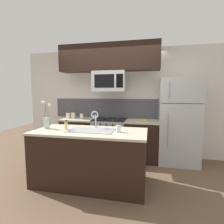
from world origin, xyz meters
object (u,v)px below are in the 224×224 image
(storage_jar_tall, at_px, (68,115))
(flower_vase, at_px, (47,121))
(refrigerator, at_px, (178,121))
(storage_jar_medium, at_px, (73,115))
(microwave, at_px, (110,82))
(banana_bunch, at_px, (143,120))
(storage_jar_short, at_px, (82,116))
(dish_soap_bottle, at_px, (66,125))
(drinking_glass, at_px, (118,129))
(stove_range, at_px, (110,138))
(sink_faucet, at_px, (95,117))

(storage_jar_tall, height_order, flower_vase, flower_vase)
(refrigerator, height_order, storage_jar_medium, refrigerator)
(microwave, height_order, flower_vase, microwave)
(refrigerator, distance_m, storage_jar_medium, 2.46)
(storage_jar_tall, distance_m, banana_bunch, 1.83)
(storage_jar_tall, bearing_deg, flower_vase, -80.53)
(storage_jar_short, relative_size, dish_soap_bottle, 0.91)
(storage_jar_medium, relative_size, drinking_glass, 1.50)
(refrigerator, relative_size, dish_soap_bottle, 11.17)
(dish_soap_bottle, height_order, drinking_glass, dish_soap_bottle)
(stove_range, distance_m, microwave, 1.33)
(sink_faucet, distance_m, flower_vase, 0.85)
(drinking_glass, bearing_deg, dish_soap_bottle, 179.07)
(banana_bunch, xyz_separation_m, dish_soap_bottle, (-1.25, -1.20, 0.05))
(storage_jar_tall, distance_m, storage_jar_short, 0.36)
(stove_range, xyz_separation_m, storage_jar_medium, (-0.93, 0.01, 0.53))
(storage_jar_tall, bearing_deg, drinking_glass, -40.44)
(refrigerator, bearing_deg, banana_bunch, -173.96)
(dish_soap_bottle, bearing_deg, stove_range, 69.32)
(storage_jar_tall, bearing_deg, storage_jar_short, -2.33)
(stove_range, distance_m, dish_soap_bottle, 1.44)
(banana_bunch, height_order, sink_faucet, sink_faucet)
(refrigerator, bearing_deg, stove_range, -179.25)
(microwave, bearing_deg, refrigerator, 1.54)
(drinking_glass, bearing_deg, stove_range, 108.76)
(storage_jar_medium, xyz_separation_m, storage_jar_short, (0.24, -0.03, -0.01))
(stove_range, height_order, microwave, microwave)
(refrigerator, xyz_separation_m, flower_vase, (-2.37, -1.27, 0.13))
(microwave, distance_m, dish_soap_bottle, 1.56)
(storage_jar_medium, xyz_separation_m, dish_soap_bottle, (0.45, -1.27, -0.01))
(storage_jar_medium, relative_size, dish_soap_bottle, 1.01)
(banana_bunch, xyz_separation_m, flower_vase, (-1.62, -1.19, 0.12))
(flower_vase, bearing_deg, storage_jar_medium, 93.72)
(dish_soap_bottle, relative_size, flower_vase, 0.34)
(storage_jar_tall, xyz_separation_m, storage_jar_short, (0.36, -0.01, -0.00))
(microwave, distance_m, storage_jar_short, 1.06)
(storage_jar_short, bearing_deg, drinking_glass, -48.09)
(stove_range, distance_m, storage_jar_tall, 1.18)
(banana_bunch, distance_m, dish_soap_bottle, 1.73)
(sink_faucet, bearing_deg, stove_range, 88.23)
(microwave, height_order, banana_bunch, microwave)
(storage_jar_short, distance_m, drinking_glass, 1.68)
(storage_jar_tall, xyz_separation_m, dish_soap_bottle, (0.58, -1.25, -0.01))
(stove_range, xyz_separation_m, storage_jar_short, (-0.69, -0.02, 0.52))
(sink_faucet, relative_size, drinking_glass, 2.75)
(storage_jar_short, xyz_separation_m, banana_bunch, (1.46, -0.04, -0.05))
(banana_bunch, bearing_deg, storage_jar_medium, 177.67)
(storage_jar_medium, bearing_deg, storage_jar_short, -7.17)
(stove_range, relative_size, refrigerator, 0.50)
(stove_range, xyz_separation_m, flower_vase, (-0.85, -1.25, 0.59))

